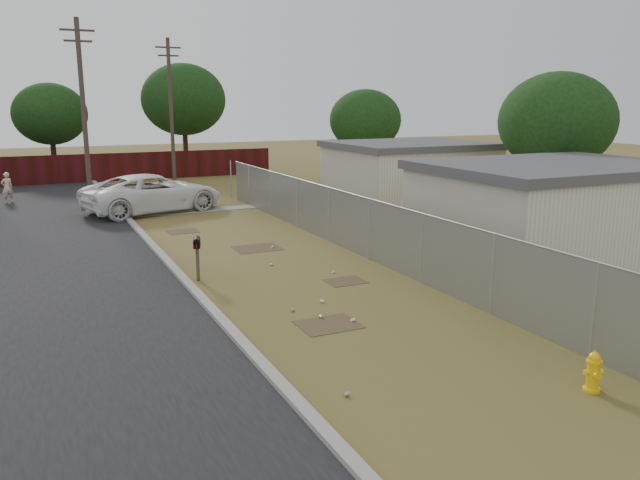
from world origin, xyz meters
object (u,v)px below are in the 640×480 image
pickup_truck (153,193)px  pedestrian (7,188)px  fire_hydrant (593,372)px  mailbox (197,246)px

pickup_truck → pedestrian: size_ratio=4.14×
fire_hydrant → pickup_truck: 22.41m
mailbox → pedestrian: pedestrian is taller
pickup_truck → fire_hydrant: bearing=173.8°
fire_hydrant → mailbox: (-4.59, 9.93, 0.66)m
pickup_truck → pedestrian: pickup_truck is taller
mailbox → pedestrian: size_ratio=0.83×
mailbox → pickup_truck: 12.24m
fire_hydrant → mailbox: 10.95m
mailbox → pickup_truck: (1.04, 12.20, -0.12)m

